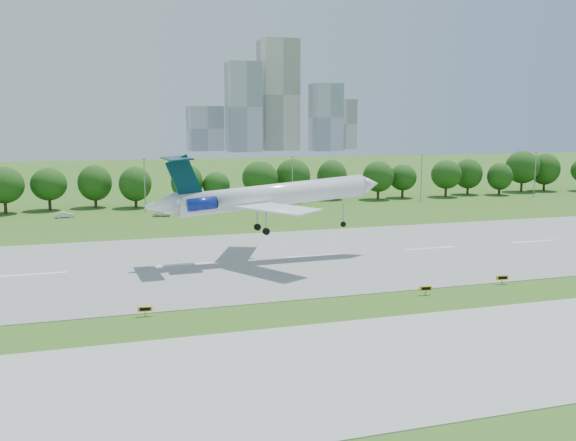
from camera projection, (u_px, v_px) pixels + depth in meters
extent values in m
plane|color=#355F19|center=(387.00, 299.00, 74.01)|extent=(600.00, 600.00, 0.00)
cube|color=gray|center=(314.00, 256.00, 97.57)|extent=(400.00, 45.00, 0.08)
cube|color=#ADADA8|center=(477.00, 351.00, 57.03)|extent=(400.00, 23.00, 0.08)
cylinder|color=#382314|center=(142.00, 200.00, 154.52)|extent=(0.70, 0.70, 3.60)
sphere|color=#0D360D|center=(141.00, 182.00, 153.86)|extent=(8.40, 8.40, 8.40)
cylinder|color=#382314|center=(299.00, 194.00, 166.42)|extent=(0.70, 0.70, 3.60)
sphere|color=#0D360D|center=(299.00, 177.00, 165.76)|extent=(8.40, 8.40, 8.40)
cylinder|color=#382314|center=(435.00, 189.00, 178.32)|extent=(0.70, 0.70, 3.60)
sphere|color=#0D360D|center=(436.00, 174.00, 177.66)|extent=(8.40, 8.40, 8.40)
cylinder|color=#382314|center=(554.00, 185.00, 190.22)|extent=(0.70, 0.70, 3.60)
sphere|color=#0D360D|center=(555.00, 170.00, 189.56)|extent=(8.40, 8.40, 8.40)
cylinder|color=gray|center=(145.00, 186.00, 144.46)|extent=(0.24, 0.24, 12.00)
cube|color=gray|center=(144.00, 159.00, 143.54)|extent=(0.90, 0.25, 0.18)
cylinder|color=gray|center=(292.00, 182.00, 154.87)|extent=(0.24, 0.24, 12.00)
cube|color=gray|center=(292.00, 157.00, 153.95)|extent=(0.90, 0.25, 0.18)
cylinder|color=gray|center=(421.00, 178.00, 165.28)|extent=(0.24, 0.24, 12.00)
cube|color=gray|center=(422.00, 155.00, 164.36)|extent=(0.90, 0.25, 0.18)
cylinder|color=gray|center=(535.00, 175.00, 175.70)|extent=(0.24, 0.24, 12.00)
cube|color=gray|center=(536.00, 153.00, 174.78)|extent=(0.90, 0.25, 0.18)
cube|color=#B2B2B7|center=(243.00, 107.00, 449.89)|extent=(22.00, 22.00, 62.00)
cube|color=beige|center=(278.00, 96.00, 471.60)|extent=(26.00, 26.00, 80.00)
cube|color=#B2B2B7|center=(326.00, 118.00, 464.08)|extent=(20.00, 20.00, 48.00)
cube|color=beige|center=(342.00, 124.00, 495.25)|extent=(18.00, 18.00, 38.00)
cube|color=#B2B2B7|center=(205.00, 129.00, 468.88)|extent=(24.00, 24.00, 32.00)
cylinder|color=white|center=(274.00, 195.00, 94.25)|extent=(28.68, 4.75, 5.29)
cone|color=white|center=(369.00, 184.00, 99.50)|extent=(3.42, 3.47, 3.52)
cone|color=white|center=(161.00, 205.00, 88.70)|extent=(4.92, 3.55, 3.62)
cube|color=white|center=(278.00, 208.00, 87.69)|extent=(9.94, 13.09, 0.57)
cube|color=white|center=(250.00, 198.00, 99.96)|extent=(9.02, 13.18, 0.57)
cube|color=#052B37|center=(184.00, 177.00, 89.24)|extent=(5.13, 0.73, 6.47)
cube|color=#052B37|center=(177.00, 158.00, 88.51)|extent=(3.48, 9.13, 0.42)
cylinder|color=navy|center=(202.00, 204.00, 88.14)|extent=(4.18, 2.00, 2.07)
cylinder|color=navy|center=(194.00, 200.00, 92.70)|extent=(4.18, 2.00, 2.07)
cylinder|color=gray|center=(343.00, 214.00, 98.67)|extent=(0.19, 0.19, 3.31)
cylinder|color=black|center=(343.00, 224.00, 98.92)|extent=(0.86, 0.33, 0.85)
cylinder|color=gray|center=(266.00, 220.00, 92.17)|extent=(0.23, 0.23, 3.31)
cylinder|color=black|center=(266.00, 231.00, 92.42)|extent=(1.06, 0.48, 1.04)
cylinder|color=gray|center=(257.00, 216.00, 96.03)|extent=(0.23, 0.23, 3.31)
cylinder|color=black|center=(257.00, 227.00, 96.28)|extent=(1.06, 0.48, 1.04)
cube|color=gray|center=(145.00, 313.00, 67.31)|extent=(0.10, 0.10, 0.66)
cube|color=yellow|center=(145.00, 309.00, 67.24)|extent=(1.52, 0.33, 0.52)
cube|color=black|center=(145.00, 309.00, 67.14)|extent=(1.13, 0.14, 0.33)
cube|color=gray|center=(425.00, 292.00, 75.66)|extent=(0.11, 0.11, 0.67)
cube|color=yellow|center=(426.00, 288.00, 75.59)|extent=(1.53, 0.38, 0.52)
cube|color=black|center=(426.00, 289.00, 75.49)|extent=(1.13, 0.17, 0.33)
cube|color=gray|center=(502.00, 282.00, 80.72)|extent=(0.11, 0.11, 0.70)
cube|color=yellow|center=(502.00, 278.00, 80.65)|extent=(1.61, 0.40, 0.55)
cube|color=black|center=(503.00, 278.00, 80.54)|extent=(1.19, 0.19, 0.35)
imported|color=silver|center=(64.00, 215.00, 137.45)|extent=(4.06, 1.97, 1.28)
imported|color=silver|center=(162.00, 214.00, 139.14)|extent=(4.09, 2.54, 1.30)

